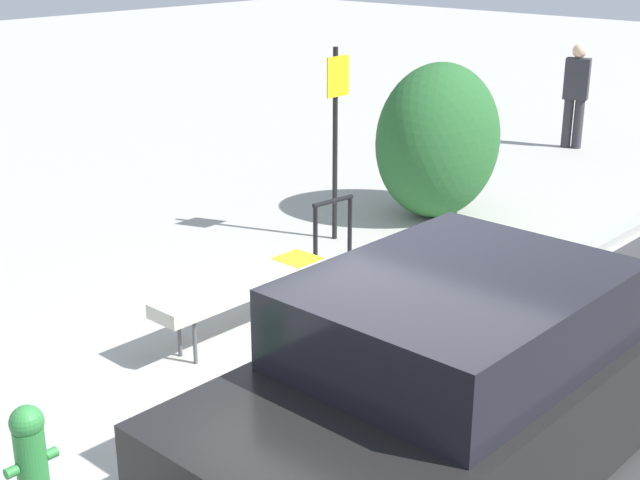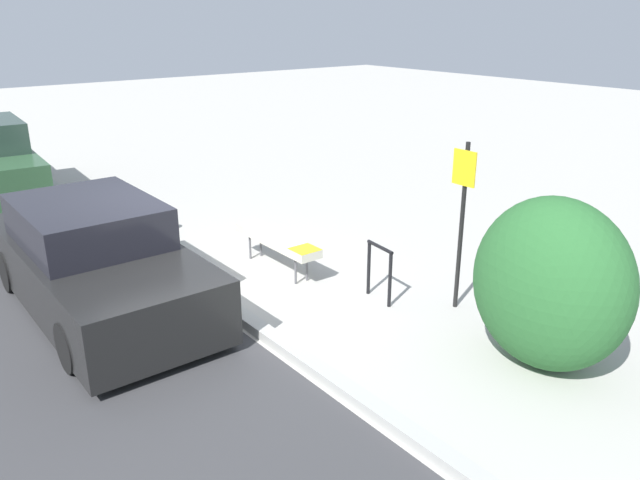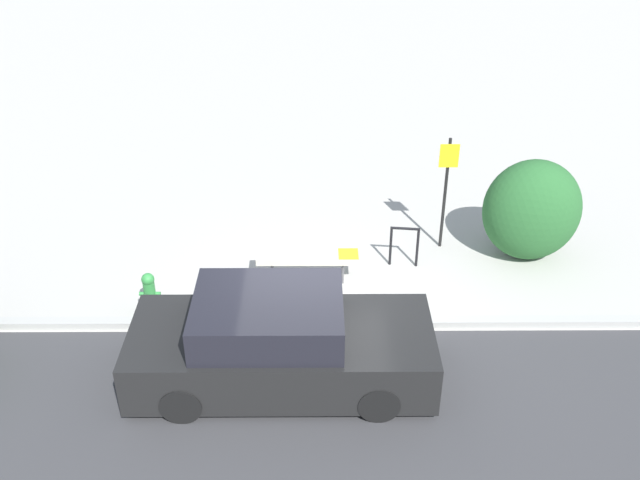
% 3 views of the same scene
% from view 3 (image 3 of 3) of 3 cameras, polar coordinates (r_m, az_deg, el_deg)
% --- Properties ---
extents(ground_plane, '(60.00, 60.00, 0.00)m').
position_cam_3_polar(ground_plane, '(12.06, -0.27, -6.87)').
color(ground_plane, '#ADAAA3').
extents(curb, '(60.00, 0.20, 0.13)m').
position_cam_3_polar(curb, '(12.02, -0.27, -6.63)').
color(curb, '#A8A8A3').
rests_on(curb, ground_plane).
extents(bench, '(1.84, 0.39, 0.57)m').
position_cam_3_polar(bench, '(12.90, -0.98, -1.40)').
color(bench, '#515156').
rests_on(bench, ground_plane).
extents(bike_rack, '(0.55, 0.11, 0.83)m').
position_cam_3_polar(bike_rack, '(13.41, 6.76, -0.19)').
color(bike_rack, black).
rests_on(bike_rack, ground_plane).
extents(sign_post, '(0.36, 0.08, 2.30)m').
position_cam_3_polar(sign_post, '(13.71, 10.06, 4.46)').
color(sign_post, black).
rests_on(sign_post, ground_plane).
extents(fire_hydrant, '(0.36, 0.22, 0.77)m').
position_cam_3_polar(fire_hydrant, '(12.49, -13.47, -4.02)').
color(fire_hydrant, '#338C3F').
rests_on(fire_hydrant, ground_plane).
extents(shrub_hedge, '(1.83, 1.45, 1.99)m').
position_cam_3_polar(shrub_hedge, '(13.96, 16.57, 2.31)').
color(shrub_hedge, '#28602D').
rests_on(shrub_hedge, ground_plane).
extents(parked_car_near, '(4.47, 1.87, 1.49)m').
position_cam_3_polar(parked_car_near, '(10.63, -3.31, -8.34)').
color(parked_car_near, black).
rests_on(parked_car_near, ground_plane).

